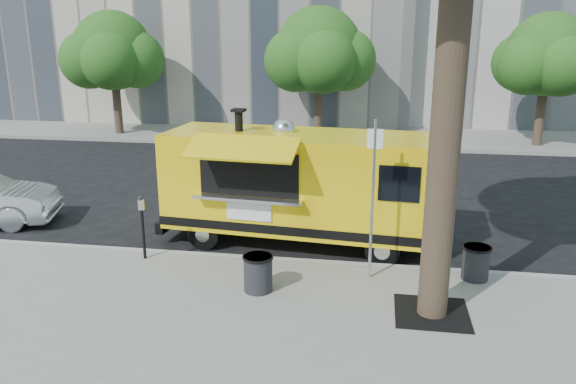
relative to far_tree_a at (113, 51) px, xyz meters
name	(u,v)px	position (x,y,z in m)	size (l,w,h in m)	color
ground	(299,249)	(10.00, -12.30, -3.78)	(120.00, 120.00, 0.00)	black
sidewalk	(262,342)	(10.00, -16.30, -3.70)	(60.00, 6.00, 0.15)	gray
curb	(293,263)	(10.00, -13.23, -3.70)	(60.00, 0.14, 0.16)	#999993
far_sidewalk	(342,136)	(10.00, 1.20, -3.70)	(60.00, 5.00, 0.15)	gray
tree_well	(432,313)	(12.60, -15.10, -3.62)	(1.20, 1.20, 0.02)	black
far_tree_a	(113,51)	(0.00, 0.00, 0.00)	(3.42, 3.42, 5.36)	#33261C
far_tree_b	(319,50)	(9.00, 0.40, 0.06)	(3.60, 3.60, 5.50)	#33261C
far_tree_c	(548,55)	(18.00, 0.10, -0.06)	(3.24, 3.24, 5.21)	#33261C
sign_post	(373,191)	(11.55, -13.85, -1.93)	(0.28, 0.06, 3.00)	silver
parking_meter	(142,220)	(7.00, -13.65, -2.79)	(0.11, 0.11, 1.33)	black
food_truck	(296,184)	(9.86, -11.97, -2.38)	(6.20, 3.05, 2.97)	yellow
trash_bin_left	(258,272)	(9.60, -14.73, -3.27)	(0.55, 0.55, 0.66)	black
trash_bin_right	(476,262)	(13.50, -13.60, -3.28)	(0.54, 0.54, 0.64)	black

